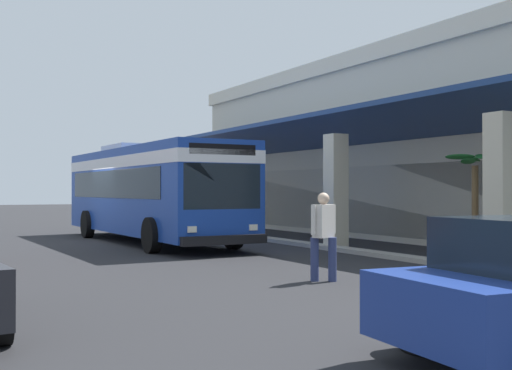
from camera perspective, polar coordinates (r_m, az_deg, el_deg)
name	(u,v)px	position (r m, az deg, el deg)	size (l,w,h in m)	color
ground	(308,234)	(26.20, 4.58, -4.28)	(120.00, 120.00, 0.00)	#262628
curb_strip	(273,240)	(22.22, 1.46, -4.81)	(29.82, 0.50, 0.12)	#9E998E
plaza_building	(476,149)	(28.23, 18.73, 2.99)	(25.15, 16.03, 6.85)	beige
transit_bus	(149,187)	(22.15, -9.32, -0.18)	(11.26, 3.00, 3.34)	#193D9E
pedestrian	(323,231)	(12.58, 5.93, -4.06)	(0.41, 0.66, 1.70)	navy
potted_palm	(475,232)	(16.57, 18.66, -3.96)	(1.50, 1.54, 2.66)	#4C4742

